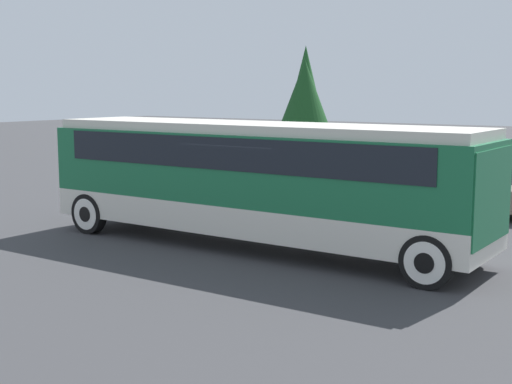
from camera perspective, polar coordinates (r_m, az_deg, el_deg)
name	(u,v)px	position (r m, az deg, el deg)	size (l,w,h in m)	color
ground_plane	(256,247)	(17.00, 0.00, -4.42)	(120.00, 120.00, 0.00)	#38383A
tour_bus	(259,173)	(16.65, 0.27, 1.52)	(11.03, 2.54, 2.94)	silver
parked_car_near	(472,191)	(22.30, 16.93, 0.10)	(4.48, 1.96, 1.40)	#7A6B5B
parked_car_mid	(334,183)	(23.46, 6.25, 0.73)	(4.10, 1.86, 1.36)	#2D5638
tree_center	(305,94)	(41.46, 3.92, 7.86)	(2.92, 2.92, 5.39)	brown
tree_right	(306,82)	(42.55, 3.99, 8.80)	(2.04, 2.04, 6.25)	brown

